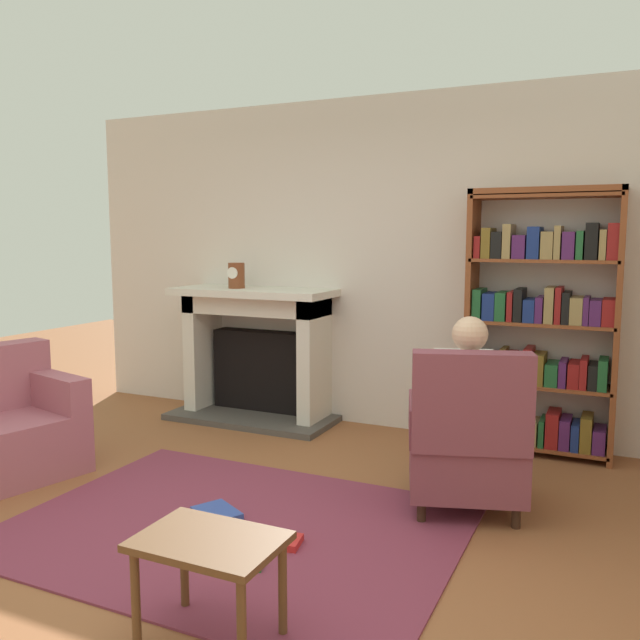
{
  "coord_description": "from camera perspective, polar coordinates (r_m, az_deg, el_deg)",
  "views": [
    {
      "loc": [
        1.87,
        -2.61,
        1.59
      ],
      "look_at": [
        0.1,
        1.2,
        1.05
      ],
      "focal_mm": 37.1,
      "sensor_mm": 36.0,
      "label": 1
    }
  ],
  "objects": [
    {
      "name": "bookshelf",
      "position": [
        5.01,
        18.58,
        -0.46
      ],
      "size": [
        1.05,
        0.32,
        1.92
      ],
      "color": "brown",
      "rests_on": "ground"
    },
    {
      "name": "fireplace",
      "position": [
        5.78,
        -5.4,
        -2.58
      ],
      "size": [
        1.44,
        0.64,
        1.14
      ],
      "color": "#4C4742",
      "rests_on": "ground"
    },
    {
      "name": "back_wall",
      "position": [
        5.49,
        5.01,
        4.79
      ],
      "size": [
        5.6,
        0.1,
        2.7
      ],
      "primitive_type": "cube",
      "color": "silver",
      "rests_on": "ground"
    },
    {
      "name": "armchair_reading",
      "position": [
        3.92,
        12.58,
        -10.17
      ],
      "size": [
        0.8,
        0.79,
        0.97
      ],
      "rotation": [
        0.0,
        0.0,
        3.45
      ],
      "color": "#331E14",
      "rests_on": "ground"
    },
    {
      "name": "side_table",
      "position": [
        2.75,
        -9.52,
        -19.29
      ],
      "size": [
        0.56,
        0.39,
        0.43
      ],
      "color": "brown",
      "rests_on": "ground"
    },
    {
      "name": "ground",
      "position": [
        3.58,
        -10.15,
        -19.15
      ],
      "size": [
        14.0,
        14.0,
        0.0
      ],
      "primitive_type": "plane",
      "color": "brown"
    },
    {
      "name": "mantel_clock",
      "position": [
        5.69,
        -7.23,
        3.83
      ],
      "size": [
        0.14,
        0.14,
        0.22
      ],
      "color": "brown",
      "rests_on": "fireplace"
    },
    {
      "name": "scattered_books",
      "position": [
        3.69,
        -7.07,
        -17.8
      ],
      "size": [
        0.77,
        0.67,
        0.04
      ],
      "color": "gold",
      "rests_on": "area_rug"
    },
    {
      "name": "seated_reader",
      "position": [
        3.98,
        12.51,
        -6.96
      ],
      "size": [
        0.47,
        0.59,
        1.14
      ],
      "rotation": [
        0.0,
        0.0,
        3.45
      ],
      "color": "silver",
      "rests_on": "ground"
    },
    {
      "name": "area_rug",
      "position": [
        3.8,
        -7.44,
        -17.35
      ],
      "size": [
        2.4,
        1.8,
        0.01
      ],
      "primitive_type": "cube",
      "color": "brown",
      "rests_on": "ground"
    }
  ]
}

